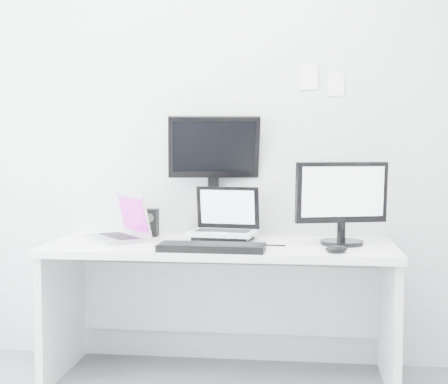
{
  "coord_description": "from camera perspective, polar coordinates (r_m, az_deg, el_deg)",
  "views": [
    {
      "loc": [
        0.43,
        -2.16,
        1.24
      ],
      "look_at": [
        0.02,
        1.23,
        1.0
      ],
      "focal_mm": 53.23,
      "sensor_mm": 36.0,
      "label": 1
    }
  ],
  "objects": [
    {
      "name": "mouse",
      "position": [
        3.2,
        9.62,
        -4.87
      ],
      "size": [
        0.12,
        0.1,
        0.04
      ],
      "primitive_type": "ellipsoid",
      "rotation": [
        0.0,
        0.0,
        0.27
      ],
      "color": "black",
      "rests_on": "desk"
    },
    {
      "name": "keyboard",
      "position": [
        3.22,
        -1.07,
        -4.77
      ],
      "size": [
        0.52,
        0.2,
        0.03
      ],
      "primitive_type": "cube",
      "rotation": [
        0.0,
        0.0,
        -0.02
      ],
      "color": "black",
      "rests_on": "desk"
    },
    {
      "name": "samsung_monitor",
      "position": [
        3.45,
        10.12,
        -0.84
      ],
      "size": [
        0.53,
        0.35,
        0.44
      ],
      "primitive_type": "cube",
      "rotation": [
        0.0,
        0.0,
        0.3
      ],
      "color": "black",
      "rests_on": "desk"
    },
    {
      "name": "back_wall",
      "position": [
        3.78,
        0.38,
        5.69
      ],
      "size": [
        3.6,
        0.0,
        3.6
      ],
      "primitive_type": "plane",
      "rotation": [
        1.57,
        0.0,
        0.0
      ],
      "color": "silver",
      "rests_on": "ground"
    },
    {
      "name": "dell_laptop",
      "position": [
        3.56,
        -0.14,
        -1.82
      ],
      "size": [
        0.39,
        0.32,
        0.29
      ],
      "primitive_type": "cube",
      "rotation": [
        0.0,
        0.0,
        -0.14
      ],
      "color": "silver",
      "rests_on": "desk"
    },
    {
      "name": "macbook",
      "position": [
        3.61,
        -9.25,
        -2.05
      ],
      "size": [
        0.42,
        0.44,
        0.26
      ],
      "primitive_type": "cube",
      "rotation": [
        0.0,
        0.0,
        -0.9
      ],
      "color": "#ABACB0",
      "rests_on": "desk"
    },
    {
      "name": "speaker",
      "position": [
        3.75,
        -6.28,
        -2.63
      ],
      "size": [
        0.09,
        0.09,
        0.15
      ],
      "primitive_type": "cube",
      "rotation": [
        0.0,
        0.0,
        0.18
      ],
      "color": "black",
      "rests_on": "desk"
    },
    {
      "name": "wall_note_0",
      "position": [
        3.77,
        7.28,
        9.78
      ],
      "size": [
        0.1,
        0.0,
        0.14
      ],
      "primitive_type": "cube",
      "color": "white",
      "rests_on": "back_wall"
    },
    {
      "name": "wall_note_1",
      "position": [
        3.77,
        9.59,
        9.14
      ],
      "size": [
        0.09,
        0.0,
        0.13
      ],
      "primitive_type": "cube",
      "color": "white",
      "rests_on": "back_wall"
    },
    {
      "name": "rear_monitor",
      "position": [
        3.74,
        -0.9,
        1.52
      ],
      "size": [
        0.54,
        0.29,
        0.69
      ],
      "primitive_type": "cube",
      "rotation": [
        0.0,
        0.0,
        0.21
      ],
      "color": "black",
      "rests_on": "desk"
    },
    {
      "name": "desk",
      "position": [
        3.54,
        -0.29,
        -10.27
      ],
      "size": [
        1.8,
        0.7,
        0.73
      ],
      "primitive_type": "cube",
      "color": "white",
      "rests_on": "ground"
    }
  ]
}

